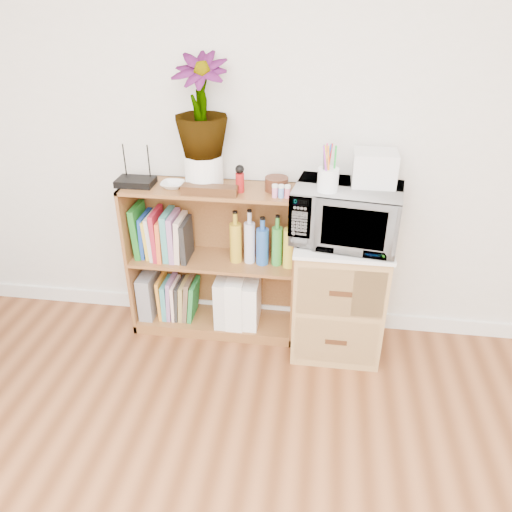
# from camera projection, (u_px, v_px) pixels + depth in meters

# --- Properties ---
(skirting_board) EXTENTS (4.00, 0.02, 0.10)m
(skirting_board) POSITION_uv_depth(u_px,v_px,m) (273.00, 312.00, 3.27)
(skirting_board) COLOR white
(skirting_board) RESTS_ON ground
(bookshelf) EXTENTS (1.00, 0.30, 0.95)m
(bookshelf) POSITION_uv_depth(u_px,v_px,m) (213.00, 262.00, 2.99)
(bookshelf) COLOR brown
(bookshelf) RESTS_ON ground
(wicker_unit) EXTENTS (0.50, 0.45, 0.70)m
(wicker_unit) POSITION_uv_depth(u_px,v_px,m) (338.00, 296.00, 2.89)
(wicker_unit) COLOR #9E7542
(wicker_unit) RESTS_ON ground
(microwave) EXTENTS (0.60, 0.44, 0.30)m
(microwave) POSITION_uv_depth(u_px,v_px,m) (346.00, 214.00, 2.63)
(microwave) COLOR silver
(microwave) RESTS_ON wicker_unit
(pen_cup) EXTENTS (0.11, 0.11, 0.12)m
(pen_cup) POSITION_uv_depth(u_px,v_px,m) (328.00, 180.00, 2.49)
(pen_cup) COLOR white
(pen_cup) RESTS_ON microwave
(small_appliance) EXTENTS (0.22, 0.18, 0.17)m
(small_appliance) POSITION_uv_depth(u_px,v_px,m) (374.00, 168.00, 2.55)
(small_appliance) COLOR silver
(small_appliance) RESTS_ON microwave
(router) EXTENTS (0.21, 0.14, 0.04)m
(router) POSITION_uv_depth(u_px,v_px,m) (136.00, 182.00, 2.78)
(router) COLOR black
(router) RESTS_ON bookshelf
(white_bowl) EXTENTS (0.13, 0.13, 0.03)m
(white_bowl) POSITION_uv_depth(u_px,v_px,m) (173.00, 185.00, 2.75)
(white_bowl) COLOR silver
(white_bowl) RESTS_ON bookshelf
(plant_pot) EXTENTS (0.21, 0.21, 0.18)m
(plant_pot) POSITION_uv_depth(u_px,v_px,m) (204.00, 171.00, 2.74)
(plant_pot) COLOR white
(plant_pot) RESTS_ON bookshelf
(potted_plant) EXTENTS (0.29, 0.29, 0.52)m
(potted_plant) POSITION_uv_depth(u_px,v_px,m) (201.00, 106.00, 2.57)
(potted_plant) COLOR #2C6628
(potted_plant) RESTS_ON plant_pot
(trinket_box) EXTENTS (0.30, 0.08, 0.05)m
(trinket_box) POSITION_uv_depth(u_px,v_px,m) (210.00, 190.00, 2.66)
(trinket_box) COLOR #3A200F
(trinket_box) RESTS_ON bookshelf
(kokeshi_doll) EXTENTS (0.05, 0.05, 0.11)m
(kokeshi_doll) POSITION_uv_depth(u_px,v_px,m) (240.00, 183.00, 2.68)
(kokeshi_doll) COLOR maroon
(kokeshi_doll) RESTS_ON bookshelf
(wooden_bowl) EXTENTS (0.13, 0.13, 0.07)m
(wooden_bowl) POSITION_uv_depth(u_px,v_px,m) (276.00, 184.00, 2.70)
(wooden_bowl) COLOR #3B1C10
(wooden_bowl) RESTS_ON bookshelf
(paint_jars) EXTENTS (0.10, 0.04, 0.05)m
(paint_jars) POSITION_uv_depth(u_px,v_px,m) (281.00, 193.00, 2.62)
(paint_jars) COLOR pink
(paint_jars) RESTS_ON bookshelf
(file_box) EXTENTS (0.09, 0.23, 0.29)m
(file_box) POSITION_uv_depth(u_px,v_px,m) (149.00, 293.00, 3.17)
(file_box) COLOR gray
(file_box) RESTS_ON bookshelf
(magazine_holder_left) EXTENTS (0.10, 0.25, 0.32)m
(magazine_holder_left) POSITION_uv_depth(u_px,v_px,m) (225.00, 298.00, 3.09)
(magazine_holder_left) COLOR silver
(magazine_holder_left) RESTS_ON bookshelf
(magazine_holder_mid) EXTENTS (0.10, 0.26, 0.33)m
(magazine_holder_mid) POSITION_uv_depth(u_px,v_px,m) (237.00, 298.00, 3.08)
(magazine_holder_mid) COLOR white
(magazine_holder_mid) RESTS_ON bookshelf
(magazine_holder_right) EXTENTS (0.09, 0.24, 0.30)m
(magazine_holder_right) POSITION_uv_depth(u_px,v_px,m) (251.00, 301.00, 3.08)
(magazine_holder_right) COLOR white
(magazine_holder_right) RESTS_ON bookshelf
(cookbooks) EXTENTS (0.33, 0.20, 0.31)m
(cookbooks) POSITION_uv_depth(u_px,v_px,m) (163.00, 235.00, 2.95)
(cookbooks) COLOR #1E7121
(cookbooks) RESTS_ON bookshelf
(liquor_bottles) EXTENTS (0.46, 0.07, 0.32)m
(liquor_bottles) POSITION_uv_depth(u_px,v_px,m) (269.00, 239.00, 2.86)
(liquor_bottles) COLOR gold
(liquor_bottles) RESTS_ON bookshelf
(lower_books) EXTENTS (0.24, 0.19, 0.27)m
(lower_books) POSITION_uv_depth(u_px,v_px,m) (178.00, 298.00, 3.15)
(lower_books) COLOR orange
(lower_books) RESTS_ON bookshelf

